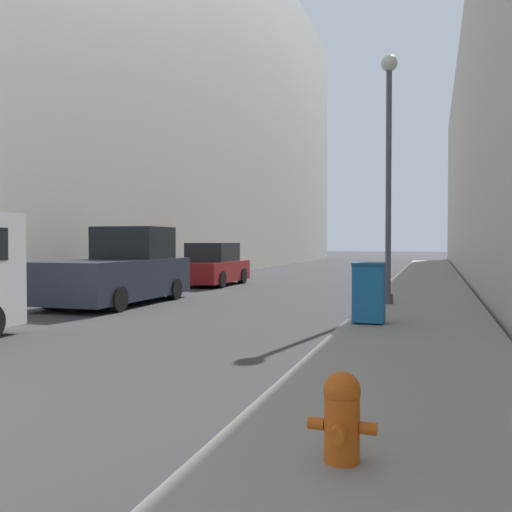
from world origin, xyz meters
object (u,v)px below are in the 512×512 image
at_px(fire_hydrant, 342,415).
at_px(pickup_truck, 121,272).
at_px(lamppost, 389,154).
at_px(parked_sedan_near, 213,266).
at_px(trash_bin, 369,292).

xyz_separation_m(fire_hydrant, pickup_truck, (-7.79, 10.09, 0.40)).
height_order(lamppost, parked_sedan_near, lamppost).
height_order(trash_bin, lamppost, lamppost).
xyz_separation_m(trash_bin, pickup_truck, (-7.22, 2.91, 0.14)).
bearing_deg(lamppost, trash_bin, -91.38).
relative_size(lamppost, parked_sedan_near, 1.52).
relative_size(fire_hydrant, lamppost, 0.10).
xyz_separation_m(trash_bin, lamppost, (0.09, 3.66, 3.20)).
bearing_deg(lamppost, fire_hydrant, -87.41).
bearing_deg(fire_hydrant, parked_sedan_near, 114.47).
bearing_deg(pickup_truck, lamppost, 5.82).
xyz_separation_m(fire_hydrant, lamppost, (-0.49, 10.83, 3.47)).
distance_m(lamppost, parked_sedan_near, 10.19).
bearing_deg(parked_sedan_near, fire_hydrant, -65.53).
bearing_deg(fire_hydrant, trash_bin, 94.61).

